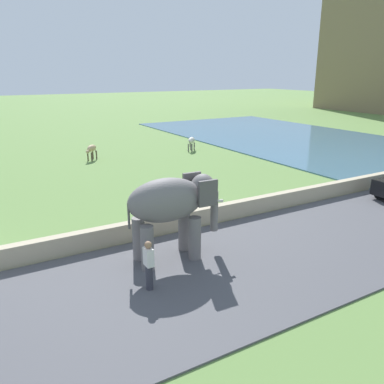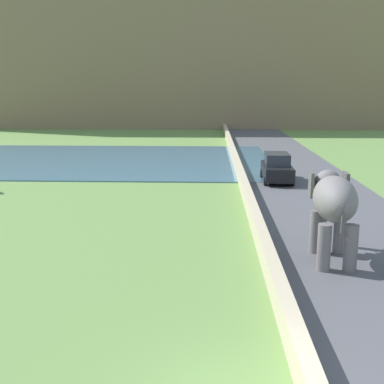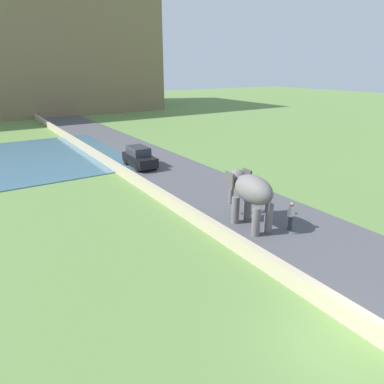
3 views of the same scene
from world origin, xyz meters
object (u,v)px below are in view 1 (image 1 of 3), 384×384
(elephant, at_px, (172,205))
(cow_tan, at_px, (91,149))
(cow_white, at_px, (191,141))
(person_beside_elephant, at_px, (149,265))

(elephant, bearing_deg, cow_tan, 172.63)
(cow_tan, bearing_deg, cow_white, 86.11)
(elephant, height_order, person_beside_elephant, elephant)
(elephant, relative_size, person_beside_elephant, 2.15)
(elephant, height_order, cow_white, elephant)
(elephant, bearing_deg, cow_white, 148.07)
(cow_white, bearing_deg, elephant, -31.93)
(elephant, xyz_separation_m, cow_tan, (-17.61, 2.28, -1.20))
(person_beside_elephant, relative_size, cow_tan, 1.33)
(elephant, relative_size, cow_white, 2.87)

